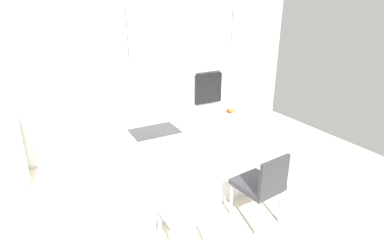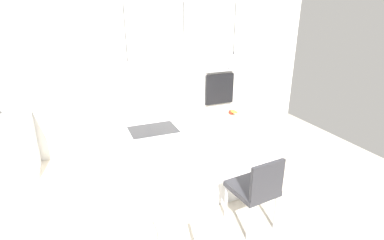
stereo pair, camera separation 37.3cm
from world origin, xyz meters
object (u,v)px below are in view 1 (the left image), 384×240
at_px(fruit_bowl, 229,114).
at_px(microwave, 208,62).
at_px(chair_near, 186,210).
at_px(chair_middle, 262,184).
at_px(oven, 208,88).

distance_m(fruit_bowl, microwave, 1.77).
bearing_deg(chair_near, microwave, 54.99).
bearing_deg(chair_middle, chair_near, 179.82).
height_order(oven, chair_middle, oven).
bearing_deg(microwave, chair_near, -125.01).
relative_size(chair_near, chair_middle, 0.99).
distance_m(fruit_bowl, chair_near, 1.57).
relative_size(fruit_bowl, oven, 0.53).
distance_m(microwave, chair_near, 3.24).
height_order(oven, chair_near, oven).
distance_m(fruit_bowl, oven, 1.72).
xyz_separation_m(fruit_bowl, oven, (0.65, 1.59, -0.10)).
xyz_separation_m(fruit_bowl, chair_middle, (-0.21, -0.96, -0.47)).
height_order(microwave, chair_middle, microwave).
xyz_separation_m(microwave, oven, (0.00, 0.00, -0.50)).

